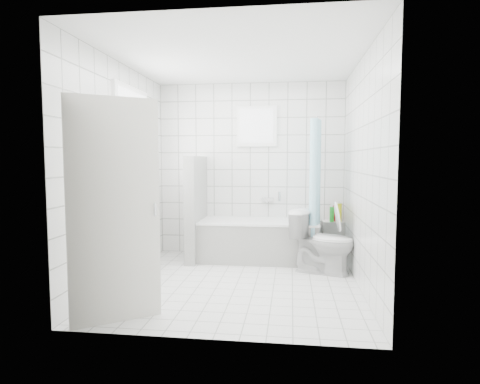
# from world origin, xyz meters

# --- Properties ---
(ground) EXTENTS (3.00, 3.00, 0.00)m
(ground) POSITION_xyz_m (0.00, 0.00, 0.00)
(ground) COLOR white
(ground) RESTS_ON ground
(ceiling) EXTENTS (3.00, 3.00, 0.00)m
(ceiling) POSITION_xyz_m (0.00, 0.00, 2.60)
(ceiling) COLOR white
(ceiling) RESTS_ON ground
(wall_back) EXTENTS (2.80, 0.02, 2.60)m
(wall_back) POSITION_xyz_m (0.00, 1.50, 1.30)
(wall_back) COLOR white
(wall_back) RESTS_ON ground
(wall_front) EXTENTS (2.80, 0.02, 2.60)m
(wall_front) POSITION_xyz_m (0.00, -1.50, 1.30)
(wall_front) COLOR white
(wall_front) RESTS_ON ground
(wall_left) EXTENTS (0.02, 3.00, 2.60)m
(wall_left) POSITION_xyz_m (-1.40, 0.00, 1.30)
(wall_left) COLOR white
(wall_left) RESTS_ON ground
(wall_right) EXTENTS (0.02, 3.00, 2.60)m
(wall_right) POSITION_xyz_m (1.40, 0.00, 1.30)
(wall_right) COLOR white
(wall_right) RESTS_ON ground
(window_left) EXTENTS (0.01, 0.90, 1.40)m
(window_left) POSITION_xyz_m (-1.35, 0.30, 1.60)
(window_left) COLOR white
(window_left) RESTS_ON wall_left
(window_back) EXTENTS (0.50, 0.01, 0.50)m
(window_back) POSITION_xyz_m (0.10, 1.46, 1.95)
(window_back) COLOR white
(window_back) RESTS_ON wall_back
(window_sill) EXTENTS (0.18, 1.02, 0.08)m
(window_sill) POSITION_xyz_m (-1.31, 0.30, 0.86)
(window_sill) COLOR white
(window_sill) RESTS_ON wall_left
(door) EXTENTS (0.68, 0.49, 2.00)m
(door) POSITION_xyz_m (-0.92, -1.25, 1.00)
(door) COLOR silver
(door) RESTS_ON ground
(bathtub) EXTENTS (1.69, 0.77, 0.58)m
(bathtub) POSITION_xyz_m (0.17, 1.12, 0.29)
(bathtub) COLOR white
(bathtub) RESTS_ON ground
(partition_wall) EXTENTS (0.15, 0.85, 1.50)m
(partition_wall) POSITION_xyz_m (-0.74, 1.07, 0.75)
(partition_wall) COLOR white
(partition_wall) RESTS_ON ground
(tiled_ledge) EXTENTS (0.40, 0.24, 0.55)m
(tiled_ledge) POSITION_xyz_m (1.29, 1.38, 0.28)
(tiled_ledge) COLOR white
(tiled_ledge) RESTS_ON ground
(toilet) EXTENTS (0.89, 0.67, 0.80)m
(toilet) POSITION_xyz_m (1.03, 0.58, 0.40)
(toilet) COLOR silver
(toilet) RESTS_ON ground
(curtain_rod) EXTENTS (0.02, 0.80, 0.02)m
(curtain_rod) POSITION_xyz_m (0.95, 1.10, 2.00)
(curtain_rod) COLOR silver
(curtain_rod) RESTS_ON wall_back
(shower_curtain) EXTENTS (0.14, 0.48, 1.78)m
(shower_curtain) POSITION_xyz_m (0.95, 0.97, 1.10)
(shower_curtain) COLOR #4DC5E4
(shower_curtain) RESTS_ON curtain_rod
(tub_faucet) EXTENTS (0.18, 0.06, 0.06)m
(tub_faucet) POSITION_xyz_m (0.27, 1.46, 0.85)
(tub_faucet) COLOR silver
(tub_faucet) RESTS_ON wall_back
(sill_bottles) EXTENTS (0.16, 0.61, 0.20)m
(sill_bottles) POSITION_xyz_m (-1.30, 0.32, 0.99)
(sill_bottles) COLOR white
(sill_bottles) RESTS_ON window_sill
(ledge_bottles) EXTENTS (0.17, 0.17, 0.27)m
(ledge_bottles) POSITION_xyz_m (1.26, 1.33, 0.67)
(ledge_bottles) COLOR green
(ledge_bottles) RESTS_ON tiled_ledge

